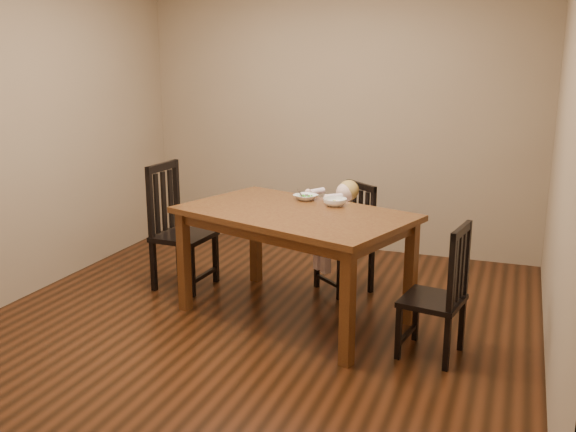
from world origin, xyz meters
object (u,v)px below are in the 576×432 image
(chair_right, at_px, (440,294))
(dining_table, at_px, (294,224))
(toddler, at_px, (345,225))
(bowl_peas, at_px, (306,197))
(chair_left, at_px, (178,228))
(chair_child, at_px, (349,240))
(bowl_veg, at_px, (335,202))

(chair_right, bearing_deg, dining_table, 84.78)
(toddler, height_order, bowl_peas, bowl_peas)
(chair_left, bearing_deg, chair_child, 109.65)
(bowl_peas, relative_size, bowl_veg, 0.98)
(dining_table, xyz_separation_m, toddler, (0.20, 0.68, -0.17))
(toddler, bearing_deg, dining_table, 112.84)
(toddler, bearing_deg, bowl_veg, 133.43)
(chair_right, xyz_separation_m, toddler, (-0.90, 0.98, 0.13))
(dining_table, height_order, chair_right, chair_right)
(chair_child, bearing_deg, chair_right, 170.05)
(chair_right, xyz_separation_m, bowl_peas, (-1.14, 0.67, 0.41))
(dining_table, distance_m, chair_right, 1.18)
(toddler, bearing_deg, chair_left, 54.90)
(dining_table, xyz_separation_m, bowl_veg, (0.23, 0.26, 0.12))
(chair_child, xyz_separation_m, toddler, (-0.03, -0.04, 0.13))
(bowl_peas, height_order, bowl_veg, bowl_veg)
(chair_child, relative_size, toddler, 1.79)
(toddler, distance_m, bowl_veg, 0.51)
(chair_left, bearing_deg, chair_right, 78.03)
(chair_child, distance_m, toddler, 0.14)
(bowl_veg, bearing_deg, chair_right, -32.79)
(dining_table, relative_size, chair_child, 2.08)
(chair_right, xyz_separation_m, bowl_veg, (-0.87, 0.56, 0.42))
(chair_left, distance_m, bowl_peas, 1.16)
(chair_right, relative_size, bowl_veg, 5.04)
(chair_left, bearing_deg, bowl_peas, 96.83)
(dining_table, xyz_separation_m, chair_left, (-1.15, 0.30, -0.22))
(dining_table, xyz_separation_m, chair_right, (1.10, -0.30, -0.30))
(chair_left, relative_size, bowl_peas, 6.00)
(dining_table, distance_m, bowl_veg, 0.37)
(chair_right, relative_size, bowl_peas, 5.13)
(dining_table, bearing_deg, chair_right, -15.12)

